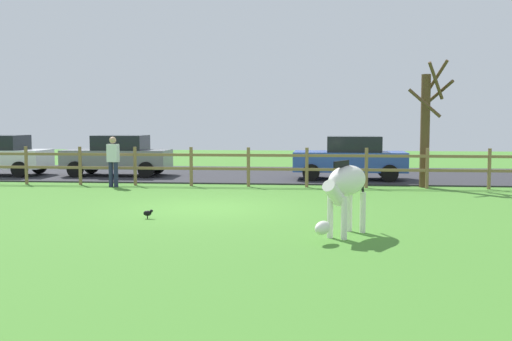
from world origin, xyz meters
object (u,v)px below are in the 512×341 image
(zebra, at_px, (345,186))
(bare_tree, at_px, (426,125))
(crow_on_grass, at_px, (148,213))
(parked_car_blue, at_px, (351,157))
(parked_car_grey, at_px, (118,155))
(visitor_near_fence, at_px, (113,159))

(zebra, bearing_deg, bare_tree, 70.87)
(crow_on_grass, distance_m, parked_car_blue, 10.28)
(parked_car_blue, bearing_deg, parked_car_grey, 176.40)
(visitor_near_fence, bearing_deg, bare_tree, 5.38)
(zebra, height_order, visitor_near_fence, visitor_near_fence)
(bare_tree, relative_size, crow_on_grass, 19.08)
(bare_tree, distance_m, parked_car_blue, 3.24)
(zebra, bearing_deg, crow_on_grass, 159.83)
(bare_tree, distance_m, zebra, 9.18)
(parked_car_grey, bearing_deg, bare_tree, -12.71)
(parked_car_blue, height_order, visitor_near_fence, visitor_near_fence)
(zebra, relative_size, parked_car_blue, 0.43)
(bare_tree, relative_size, parked_car_grey, 1.01)
(zebra, relative_size, visitor_near_fence, 1.07)
(zebra, xyz_separation_m, parked_car_grey, (-8.15, 11.12, -0.08))
(parked_car_grey, bearing_deg, zebra, -53.75)
(parked_car_grey, relative_size, parked_car_blue, 1.00)
(crow_on_grass, distance_m, visitor_near_fence, 6.82)
(crow_on_grass, bearing_deg, parked_car_grey, 112.43)
(parked_car_grey, xyz_separation_m, parked_car_blue, (8.84, -0.56, 0.00))
(bare_tree, distance_m, crow_on_grass, 10.26)
(zebra, relative_size, parked_car_grey, 0.43)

